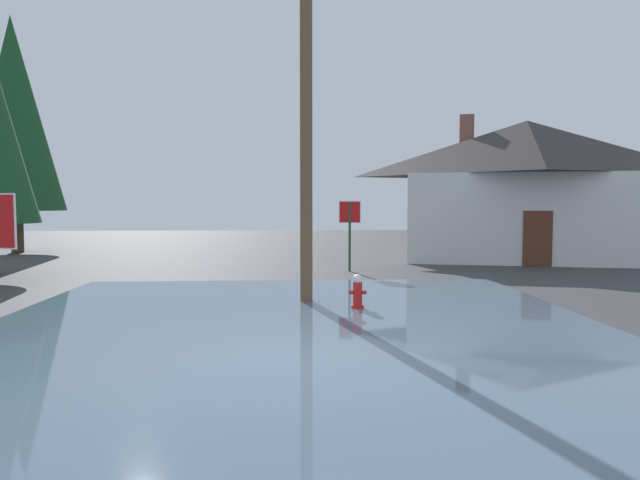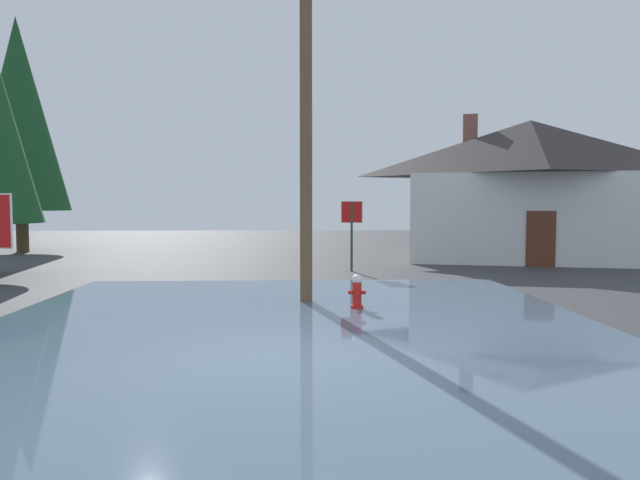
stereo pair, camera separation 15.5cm
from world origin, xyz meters
name	(u,v)px [view 2 (the right image)]	position (x,y,z in m)	size (l,w,h in m)	color
ground_plane	(272,365)	(0.00, 0.00, -0.05)	(80.00, 80.00, 0.10)	#38383A
flood_puddle	(293,327)	(0.29, 2.19, 0.02)	(11.50, 12.43, 0.03)	#4C6075
lane_stop_bar	(343,409)	(0.87, -1.96, 0.00)	(3.18, 0.30, 0.01)	silver
fire_hydrant	(357,292)	(1.65, 3.96, 0.37)	(0.38, 0.32, 0.75)	red
utility_pole	(306,111)	(0.58, 4.85, 4.34)	(1.60, 0.28, 8.32)	brown
stop_sign_far	(352,221)	(2.19, 10.76, 1.67)	(0.71, 0.21, 2.34)	#1E4C28
house	(529,187)	(9.75, 14.66, 2.90)	(11.19, 8.47, 6.03)	silver
pine_tree_tall_left	(18,115)	(-12.36, 18.87, 6.33)	(4.30, 4.30, 10.75)	#4C3823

